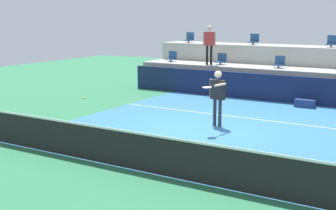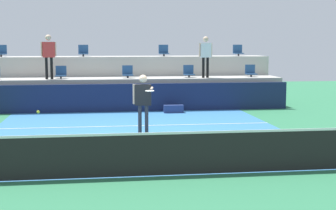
{
  "view_description": "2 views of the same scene",
  "coord_description": "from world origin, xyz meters",
  "px_view_note": "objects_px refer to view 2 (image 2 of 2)",
  "views": [
    {
      "loc": [
        6.06,
        -12.1,
        3.47
      ],
      "look_at": [
        -0.39,
        -1.38,
        1.01
      ],
      "focal_mm": 48.79,
      "sensor_mm": 36.0,
      "label": 1
    },
    {
      "loc": [
        -1.25,
        -14.13,
        2.73
      ],
      "look_at": [
        0.61,
        -0.92,
        1.09
      ],
      "focal_mm": 54.58,
      "sensor_mm": 36.0,
      "label": 2
    }
  ],
  "objects_px": {
    "stadium_chair_upper_right": "(164,51)",
    "tennis_ball": "(38,112)",
    "tennis_player": "(143,98)",
    "equipment_bag": "(173,109)",
    "spectator_in_grey": "(206,53)",
    "stadium_chair_lower_right": "(189,72)",
    "stadium_chair_lower_left": "(61,73)",
    "stadium_chair_upper_left": "(83,52)",
    "stadium_chair_upper_far_right": "(238,51)",
    "stadium_chair_lower_far_right": "(251,72)",
    "stadium_chair_upper_far_left": "(1,52)",
    "stadium_chair_lower_center": "(128,73)",
    "spectator_in_white": "(49,52)"
  },
  "relations": [
    {
      "from": "stadium_chair_lower_far_right",
      "to": "tennis_ball",
      "type": "height_order",
      "value": "stadium_chair_lower_far_right"
    },
    {
      "from": "spectator_in_white",
      "to": "stadium_chair_upper_left",
      "type": "bearing_deg",
      "value": 58.89
    },
    {
      "from": "stadium_chair_lower_right",
      "to": "stadium_chair_upper_left",
      "type": "bearing_deg",
      "value": 158.02
    },
    {
      "from": "stadium_chair_upper_far_left",
      "to": "tennis_player",
      "type": "xyz_separation_m",
      "value": [
        5.46,
        -8.23,
        -1.22
      ]
    },
    {
      "from": "stadium_chair_upper_right",
      "to": "stadium_chair_lower_left",
      "type": "bearing_deg",
      "value": -158.19
    },
    {
      "from": "stadium_chair_lower_left",
      "to": "tennis_player",
      "type": "relative_size",
      "value": 0.29
    },
    {
      "from": "stadium_chair_lower_left",
      "to": "stadium_chair_upper_right",
      "type": "height_order",
      "value": "stadium_chair_upper_right"
    },
    {
      "from": "stadium_chair_upper_far_left",
      "to": "spectator_in_grey",
      "type": "xyz_separation_m",
      "value": [
        8.63,
        -2.18,
        -0.02
      ]
    },
    {
      "from": "stadium_chair_upper_left",
      "to": "tennis_player",
      "type": "height_order",
      "value": "stadium_chair_upper_left"
    },
    {
      "from": "tennis_ball",
      "to": "equipment_bag",
      "type": "relative_size",
      "value": 0.09
    },
    {
      "from": "stadium_chair_upper_far_left",
      "to": "equipment_bag",
      "type": "xyz_separation_m",
      "value": [
        7.05,
        -3.67,
        -2.16
      ]
    },
    {
      "from": "stadium_chair_lower_far_right",
      "to": "spectator_in_white",
      "type": "xyz_separation_m",
      "value": [
        -8.5,
        -0.38,
        0.87
      ]
    },
    {
      "from": "stadium_chair_upper_far_right",
      "to": "equipment_bag",
      "type": "height_order",
      "value": "stadium_chair_upper_far_right"
    },
    {
      "from": "stadium_chair_lower_left",
      "to": "stadium_chair_lower_right",
      "type": "distance_m",
      "value": 5.34
    },
    {
      "from": "stadium_chair_upper_right",
      "to": "stadium_chair_upper_far_right",
      "type": "relative_size",
      "value": 1.0
    },
    {
      "from": "stadium_chair_lower_center",
      "to": "stadium_chair_lower_far_right",
      "type": "relative_size",
      "value": 1.0
    },
    {
      "from": "stadium_chair_lower_far_right",
      "to": "tennis_ball",
      "type": "relative_size",
      "value": 7.65
    },
    {
      "from": "stadium_chair_lower_right",
      "to": "stadium_chair_lower_far_right",
      "type": "distance_m",
      "value": 2.72
    },
    {
      "from": "stadium_chair_upper_far_right",
      "to": "tennis_player",
      "type": "height_order",
      "value": "stadium_chair_upper_far_right"
    },
    {
      "from": "tennis_player",
      "to": "equipment_bag",
      "type": "relative_size",
      "value": 2.34
    },
    {
      "from": "stadium_chair_upper_right",
      "to": "stadium_chair_upper_far_left",
      "type": "bearing_deg",
      "value": 180.0
    },
    {
      "from": "stadium_chair_lower_center",
      "to": "stadium_chair_upper_far_left",
      "type": "height_order",
      "value": "stadium_chair_upper_far_left"
    },
    {
      "from": "stadium_chair_upper_left",
      "to": "tennis_ball",
      "type": "height_order",
      "value": "stadium_chair_upper_left"
    },
    {
      "from": "stadium_chair_lower_right",
      "to": "stadium_chair_upper_far_right",
      "type": "bearing_deg",
      "value": 34.16
    },
    {
      "from": "tennis_player",
      "to": "tennis_ball",
      "type": "xyz_separation_m",
      "value": [
        -2.68,
        -3.2,
        0.07
      ]
    },
    {
      "from": "stadium_chair_lower_left",
      "to": "stadium_chair_lower_center",
      "type": "distance_m",
      "value": 2.74
    },
    {
      "from": "stadium_chair_lower_left",
      "to": "tennis_player",
      "type": "distance_m",
      "value": 7.03
    },
    {
      "from": "stadium_chair_upper_left",
      "to": "stadium_chair_upper_right",
      "type": "xyz_separation_m",
      "value": [
        3.62,
        0.0,
        0.0
      ]
    },
    {
      "from": "stadium_chair_upper_left",
      "to": "equipment_bag",
      "type": "distance_m",
      "value": 5.53
    },
    {
      "from": "stadium_chair_upper_far_right",
      "to": "equipment_bag",
      "type": "xyz_separation_m",
      "value": [
        -3.59,
        -3.67,
        -2.16
      ]
    },
    {
      "from": "stadium_chair_lower_center",
      "to": "spectator_in_white",
      "type": "relative_size",
      "value": 0.29
    },
    {
      "from": "spectator_in_grey",
      "to": "stadium_chair_lower_right",
      "type": "bearing_deg",
      "value": 149.04
    },
    {
      "from": "tennis_player",
      "to": "stadium_chair_lower_center",
      "type": "bearing_deg",
      "value": 90.57
    },
    {
      "from": "stadium_chair_upper_left",
      "to": "stadium_chair_upper_far_right",
      "type": "distance_m",
      "value": 7.11
    },
    {
      "from": "stadium_chair_upper_left",
      "to": "stadium_chair_upper_far_right",
      "type": "height_order",
      "value": "same"
    },
    {
      "from": "stadium_chair_lower_left",
      "to": "tennis_player",
      "type": "xyz_separation_m",
      "value": [
        2.8,
        -6.43,
        -0.37
      ]
    },
    {
      "from": "stadium_chair_lower_left",
      "to": "tennis_player",
      "type": "bearing_deg",
      "value": -66.45
    },
    {
      "from": "stadium_chair_lower_center",
      "to": "stadium_chair_upper_left",
      "type": "bearing_deg",
      "value": 135.92
    },
    {
      "from": "stadium_chair_upper_right",
      "to": "equipment_bag",
      "type": "xyz_separation_m",
      "value": [
        -0.1,
        -3.67,
        -2.16
      ]
    },
    {
      "from": "stadium_chair_upper_right",
      "to": "tennis_ball",
      "type": "xyz_separation_m",
      "value": [
        -4.38,
        -11.43,
        -1.15
      ]
    },
    {
      "from": "stadium_chair_upper_far_left",
      "to": "stadium_chair_lower_center",
      "type": "bearing_deg",
      "value": -18.46
    },
    {
      "from": "stadium_chair_upper_far_left",
      "to": "stadium_chair_upper_right",
      "type": "xyz_separation_m",
      "value": [
        7.15,
        0.0,
        0.0
      ]
    },
    {
      "from": "stadium_chair_lower_center",
      "to": "spectator_in_grey",
      "type": "bearing_deg",
      "value": -6.76
    },
    {
      "from": "spectator_in_white",
      "to": "stadium_chair_upper_far_left",
      "type": "bearing_deg",
      "value": 135.43
    },
    {
      "from": "stadium_chair_upper_far_right",
      "to": "stadium_chair_lower_center",
      "type": "bearing_deg",
      "value": -161.08
    },
    {
      "from": "stadium_chair_upper_right",
      "to": "equipment_bag",
      "type": "bearing_deg",
      "value": -91.55
    },
    {
      "from": "spectator_in_white",
      "to": "equipment_bag",
      "type": "xyz_separation_m",
      "value": [
        4.84,
        -1.49,
        -2.19
      ]
    },
    {
      "from": "stadium_chair_lower_left",
      "to": "spectator_in_white",
      "type": "xyz_separation_m",
      "value": [
        -0.44,
        -0.38,
        0.87
      ]
    },
    {
      "from": "stadium_chair_lower_right",
      "to": "tennis_ball",
      "type": "xyz_separation_m",
      "value": [
        -5.22,
        -9.63,
        -0.3
      ]
    },
    {
      "from": "stadium_chair_lower_far_right",
      "to": "stadium_chair_upper_far_left",
      "type": "relative_size",
      "value": 1.0
    }
  ]
}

